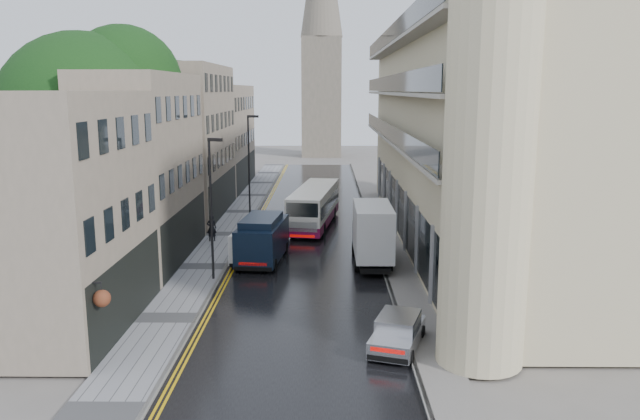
# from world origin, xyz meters

# --- Properties ---
(road) EXTENTS (9.00, 85.00, 0.02)m
(road) POSITION_xyz_m (0.00, 27.50, 0.01)
(road) COLOR black
(road) RESTS_ON ground
(left_sidewalk) EXTENTS (2.70, 85.00, 0.12)m
(left_sidewalk) POSITION_xyz_m (-5.85, 27.50, 0.06)
(left_sidewalk) COLOR gray
(left_sidewalk) RESTS_ON ground
(right_sidewalk) EXTENTS (1.80, 85.00, 0.12)m
(right_sidewalk) POSITION_xyz_m (5.40, 27.50, 0.06)
(right_sidewalk) COLOR slate
(right_sidewalk) RESTS_ON ground
(old_shop_row) EXTENTS (4.50, 56.00, 12.00)m
(old_shop_row) POSITION_xyz_m (-9.45, 30.00, 6.00)
(old_shop_row) COLOR gray
(old_shop_row) RESTS_ON ground
(modern_block) EXTENTS (8.00, 40.00, 14.00)m
(modern_block) POSITION_xyz_m (10.30, 26.00, 7.00)
(modern_block) COLOR beige
(modern_block) RESTS_ON ground
(church_spire) EXTENTS (6.40, 6.40, 40.00)m
(church_spire) POSITION_xyz_m (0.50, 82.00, 20.00)
(church_spire) COLOR slate
(church_spire) RESTS_ON ground
(tree_near) EXTENTS (10.56, 10.56, 13.89)m
(tree_near) POSITION_xyz_m (-12.50, 20.00, 6.95)
(tree_near) COLOR black
(tree_near) RESTS_ON ground
(tree_far) EXTENTS (9.24, 9.24, 12.46)m
(tree_far) POSITION_xyz_m (-12.20, 33.00, 6.23)
(tree_far) COLOR black
(tree_far) RESTS_ON ground
(cream_bus) EXTENTS (3.85, 10.87, 2.90)m
(cream_bus) POSITION_xyz_m (-1.15, 27.94, 1.47)
(cream_bus) COLOR white
(cream_bus) RESTS_ON road
(white_lorry) EXTENTS (2.10, 6.98, 3.66)m
(white_lorry) POSITION_xyz_m (2.98, 18.53, 1.85)
(white_lorry) COLOR silver
(white_lorry) RESTS_ON road
(silver_hatchback) EXTENTS (2.70, 4.06, 1.40)m
(silver_hatchback) POSITION_xyz_m (2.99, 6.87, 0.72)
(silver_hatchback) COLOR #B1B2B6
(silver_hatchback) RESTS_ON road
(white_van) EXTENTS (2.63, 4.81, 2.06)m
(white_van) POSITION_xyz_m (-4.13, 19.34, 1.05)
(white_van) COLOR white
(white_van) RESTS_ON road
(navy_van) EXTENTS (2.83, 5.87, 2.89)m
(navy_van) POSITION_xyz_m (-3.79, 18.81, 1.47)
(navy_van) COLOR black
(navy_van) RESTS_ON road
(pedestrian) EXTENTS (0.67, 0.46, 1.78)m
(pedestrian) POSITION_xyz_m (-6.47, 25.35, 1.01)
(pedestrian) COLOR black
(pedestrian) RESTS_ON left_sidewalk
(lamp_post_near) EXTENTS (0.85, 0.51, 7.55)m
(lamp_post_near) POSITION_xyz_m (-4.85, 16.80, 3.90)
(lamp_post_near) COLOR black
(lamp_post_near) RESTS_ON left_sidewalk
(lamp_post_far) EXTENTS (0.93, 0.40, 8.07)m
(lamp_post_far) POSITION_xyz_m (-4.83, 33.14, 4.16)
(lamp_post_far) COLOR black
(lamp_post_far) RESTS_ON left_sidewalk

